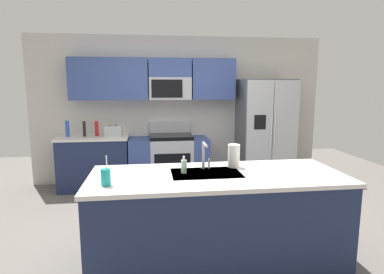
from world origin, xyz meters
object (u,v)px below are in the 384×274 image
(paper_towel_roll, at_px, (234,156))
(range_oven, at_px, (169,161))
(refrigerator, at_px, (265,132))
(pepper_mill, at_px, (84,129))
(bottle_blue, at_px, (67,129))
(bottle_red, at_px, (97,128))
(drink_cup_teal, at_px, (106,177))
(soap_dispenser, at_px, (184,166))
(sink_faucet, at_px, (204,153))
(toaster, at_px, (113,131))

(paper_towel_roll, bearing_deg, range_oven, 103.31)
(refrigerator, relative_size, pepper_mill, 7.20)
(range_oven, relative_size, bottle_blue, 5.10)
(range_oven, height_order, bottle_red, bottle_red)
(refrigerator, relative_size, drink_cup_teal, 7.00)
(pepper_mill, relative_size, paper_towel_roll, 1.07)
(bottle_blue, bearing_deg, soap_dispenser, -55.85)
(range_oven, height_order, refrigerator, refrigerator)
(sink_faucet, distance_m, soap_dispenser, 0.27)
(bottle_red, relative_size, sink_faucet, 0.89)
(bottle_blue, xyz_separation_m, soap_dispenser, (1.68, -2.48, -0.07))
(paper_towel_roll, bearing_deg, soap_dispenser, -163.07)
(sink_faucet, bearing_deg, paper_towel_roll, 8.94)
(range_oven, distance_m, paper_towel_roll, 2.42)
(pepper_mill, xyz_separation_m, drink_cup_teal, (0.70, -2.76, -0.05))
(pepper_mill, xyz_separation_m, sink_faucet, (1.63, -2.34, 0.04))
(bottle_red, bearing_deg, toaster, -19.36)
(pepper_mill, relative_size, sink_faucet, 0.91)
(range_oven, xyz_separation_m, paper_towel_roll, (0.54, -2.29, 0.58))
(pepper_mill, bearing_deg, paper_towel_roll, -49.60)
(soap_dispenser, bearing_deg, paper_towel_roll, 16.93)
(pepper_mill, distance_m, drink_cup_teal, 2.85)
(bottle_blue, xyz_separation_m, sink_faucet, (1.90, -2.36, 0.03))
(bottle_red, height_order, drink_cup_teal, drink_cup_teal)
(toaster, bearing_deg, bottle_blue, 174.51)
(soap_dispenser, bearing_deg, range_oven, 89.96)
(range_oven, relative_size, bottle_red, 5.43)
(pepper_mill, distance_m, bottle_blue, 0.28)
(sink_faucet, bearing_deg, range_oven, 95.37)
(paper_towel_roll, bearing_deg, bottle_blue, 133.90)
(bottle_red, height_order, paper_towel_roll, bottle_red)
(soap_dispenser, xyz_separation_m, paper_towel_roll, (0.54, 0.17, 0.05))
(refrigerator, height_order, bottle_blue, refrigerator)
(refrigerator, height_order, bottle_red, refrigerator)
(bottle_blue, xyz_separation_m, paper_towel_roll, (2.22, -2.31, -0.01))
(range_oven, bearing_deg, refrigerator, -2.43)
(toaster, xyz_separation_m, drink_cup_teal, (0.23, -2.71, -0.02))
(drink_cup_teal, bearing_deg, pepper_mill, 104.21)
(bottle_red, xyz_separation_m, drink_cup_teal, (0.51, -2.81, -0.05))
(bottle_blue, relative_size, paper_towel_roll, 1.11)
(refrigerator, distance_m, paper_towel_roll, 2.50)
(refrigerator, bearing_deg, range_oven, 177.57)
(refrigerator, distance_m, sink_faucet, 2.71)
(bottle_red, relative_size, drink_cup_teal, 0.95)
(range_oven, bearing_deg, soap_dispenser, -90.04)
(toaster, relative_size, sink_faucet, 0.99)
(refrigerator, distance_m, soap_dispenser, 2.93)
(pepper_mill, bearing_deg, refrigerator, -1.28)
(toaster, distance_m, bottle_red, 0.30)
(pepper_mill, relative_size, soap_dispenser, 1.51)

